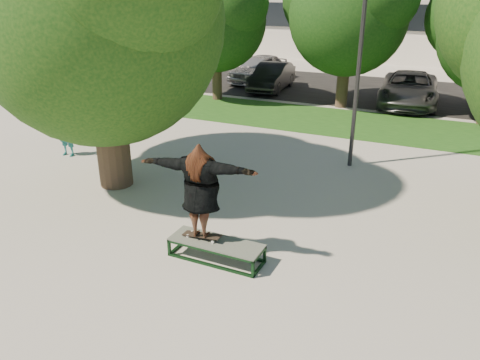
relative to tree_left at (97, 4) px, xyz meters
The scene contains 13 objects.
ground 6.26m from the tree_left, 14.31° to the right, with size 120.00×120.00×0.00m, color gray.
grass_strip 10.87m from the tree_left, 57.80° to the left, with size 30.00×4.00×0.02m, color #174313.
asphalt_strip 16.13m from the tree_left, 73.93° to the left, with size 40.00×8.00×0.01m, color black.
tree_left is the anchor object (origin of this frame).
bg_tree_left 10.26m from the tree_left, 102.86° to the left, with size 5.28×4.51×5.77m.
bg_tree_mid 11.45m from the tree_left, 73.68° to the left, with size 5.76×4.92×6.24m.
lamppost 6.70m from the tree_left, 36.42° to the left, with size 0.25×0.15×6.11m.
grind_box 6.34m from the tree_left, 28.00° to the right, with size 1.80×0.60×0.38m.
skater_rig 5.41m from the tree_left, 29.82° to the right, with size 2.28×0.86×1.89m.
bystander 4.65m from the tree_left, 158.13° to the left, with size 0.58×0.38×1.60m, color #1A6163.
car_silver_a 15.21m from the tree_left, 98.38° to the left, with size 1.74×4.32×1.47m, color #A5A6AA.
car_dark 13.45m from the tree_left, 93.14° to the left, with size 1.40×4.03×1.33m, color black.
car_grey 14.28m from the tree_left, 64.98° to the left, with size 2.33×5.06×1.41m, color #56565B.
Camera 1 is at (3.54, -7.85, 4.79)m, focal length 35.00 mm.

